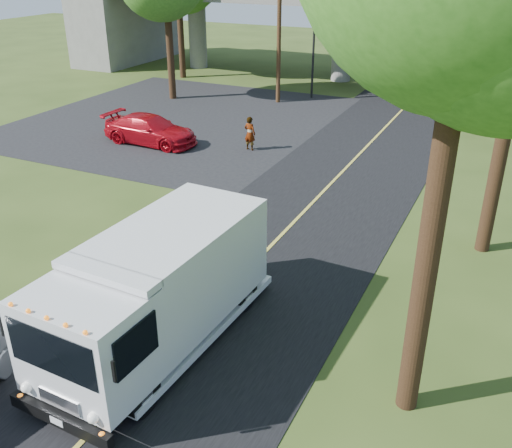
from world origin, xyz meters
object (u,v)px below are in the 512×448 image
Objects in this scene: traffic_signal at (314,47)px; pedestrian at (250,134)px; red_sedan at (150,130)px; step_van at (159,288)px; utility_pole at (279,26)px.

traffic_signal is 3.18× the size of pedestrian.
step_van is at bearing -143.07° from red_sedan.
red_sedan is at bearing -107.03° from traffic_signal.
traffic_signal reaches higher than red_sedan.
step_van is (7.16, -23.46, -3.03)m from utility_pole.
traffic_signal is at bearing -76.39° from pedestrian.
step_van is 1.45× the size of red_sedan.
step_van is at bearing -73.03° from utility_pole.
traffic_signal is 2.86m from utility_pole.
utility_pole is 10.29m from pedestrian.
traffic_signal is at bearing 53.13° from utility_pole.
utility_pole reaches higher than step_van.
utility_pole is 1.87× the size of red_sedan.
traffic_signal is 1.08× the size of red_sedan.
step_van is (5.66, -25.46, -1.63)m from traffic_signal.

